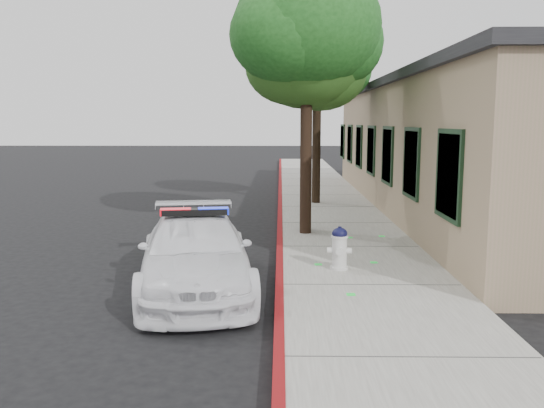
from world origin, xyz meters
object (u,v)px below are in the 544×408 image
at_px(police_car, 195,253).
at_px(fire_hydrant, 339,248).
at_px(clapboard_building, 485,146).
at_px(street_tree_mid, 306,64).
at_px(street_tree_far, 318,64).
at_px(street_tree_near, 308,33).

height_order(police_car, fire_hydrant, police_car).
height_order(clapboard_building, street_tree_mid, street_tree_mid).
height_order(clapboard_building, police_car, clapboard_building).
height_order(street_tree_mid, street_tree_far, street_tree_far).
bearing_deg(police_car, street_tree_near, 55.16).
relative_size(street_tree_near, street_tree_far, 1.05).
relative_size(police_car, street_tree_far, 0.78).
bearing_deg(fire_hydrant, police_car, -155.20).
height_order(street_tree_near, street_tree_far, street_tree_near).
xyz_separation_m(police_car, fire_hydrant, (2.59, 0.88, -0.11)).
height_order(fire_hydrant, street_tree_far, street_tree_far).
relative_size(police_car, fire_hydrant, 5.89).
relative_size(street_tree_mid, street_tree_far, 0.89).
height_order(police_car, street_tree_mid, street_tree_mid).
relative_size(clapboard_building, fire_hydrant, 25.50).
bearing_deg(street_tree_far, fire_hydrant, -90.91).
bearing_deg(street_tree_near, police_car, -115.55).
bearing_deg(street_tree_mid, street_tree_far, 82.84).
xyz_separation_m(police_car, street_tree_near, (2.11, 4.42, 4.35)).
relative_size(street_tree_near, street_tree_mid, 1.18).
bearing_deg(street_tree_mid, police_car, -113.52).
xyz_separation_m(clapboard_building, police_car, (-8.09, -8.87, -1.46)).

